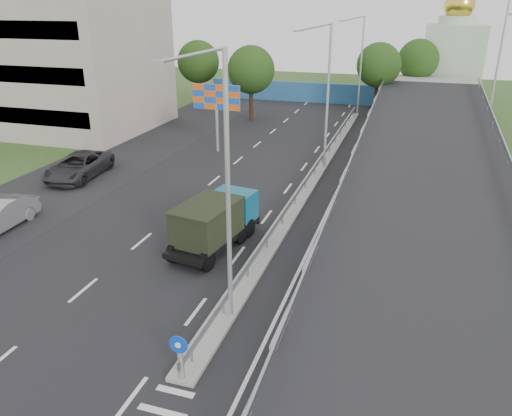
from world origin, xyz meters
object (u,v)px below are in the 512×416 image
at_px(lamp_post_mid, 325,90).
at_px(lamp_post_far, 359,61).
at_px(church, 452,56).
at_px(billboard, 216,101).
at_px(parked_car_c, 79,166).
at_px(dump_truck, 215,221).
at_px(sign_bollard, 180,357).
at_px(lamp_post_near, 223,179).

distance_m(lamp_post_mid, lamp_post_far, 20.00).
height_order(lamp_post_far, church, church).
relative_size(billboard, parked_car_c, 0.91).
bearing_deg(billboard, dump_truck, -68.61).
height_order(dump_truck, parked_car_c, dump_truck).
relative_size(sign_bollard, lamp_post_mid, 0.17).
distance_m(lamp_post_mid, church, 35.41).
relative_size(lamp_post_mid, parked_car_c, 1.66).
distance_m(lamp_post_mid, billboard, 9.47).
bearing_deg(lamp_post_far, church, 54.76).
distance_m(sign_bollard, lamp_post_near, 6.12).
relative_size(sign_bollard, lamp_post_far, 0.17).
relative_size(sign_bollard, parked_car_c, 0.27).
relative_size(lamp_post_mid, lamp_post_far, 1.00).
distance_m(lamp_post_near, lamp_post_far, 40.00).
relative_size(sign_bollard, church, 0.12).
relative_size(lamp_post_near, dump_truck, 1.64).
bearing_deg(church, billboard, -120.70).
xyz_separation_m(dump_truck, parked_car_c, (-13.28, 7.18, -0.59)).
height_order(lamp_post_far, billboard, lamp_post_far).
xyz_separation_m(billboard, dump_truck, (6.40, -16.34, -2.75)).
relative_size(church, dump_truck, 2.25).
xyz_separation_m(lamp_post_far, billboard, (-9.11, -18.00, -1.62)).
xyz_separation_m(sign_bollard, parked_car_c, (-15.88, 16.67, -0.19)).
bearing_deg(lamp_post_mid, sign_bollard, -90.26).
height_order(sign_bollard, lamp_post_near, lamp_post_near).
xyz_separation_m(sign_bollard, dump_truck, (-2.60, 9.48, 0.40)).
distance_m(lamp_post_near, lamp_post_mid, 20.00).
relative_size(lamp_post_near, lamp_post_mid, 1.00).
xyz_separation_m(lamp_post_near, dump_truck, (-2.71, 5.66, -4.37)).
bearing_deg(lamp_post_far, lamp_post_mid, -90.00).
xyz_separation_m(billboard, parked_car_c, (-6.88, -9.16, -3.34)).
bearing_deg(dump_truck, lamp_post_mid, 88.55).
xyz_separation_m(church, parked_car_c, (-25.88, -41.16, -4.47)).
height_order(sign_bollard, parked_car_c, sign_bollard).
height_order(lamp_post_mid, dump_truck, lamp_post_mid).
bearing_deg(church, dump_truck, -104.61).
xyz_separation_m(lamp_post_mid, lamp_post_far, (0.00, 20.00, 0.00)).
bearing_deg(lamp_post_mid, lamp_post_far, 90.00).
relative_size(billboard, dump_truck, 0.90).
distance_m(church, billboard, 37.23).
height_order(church, billboard, church).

